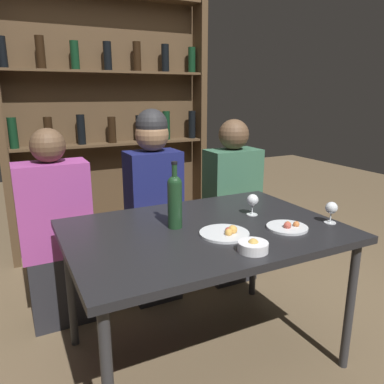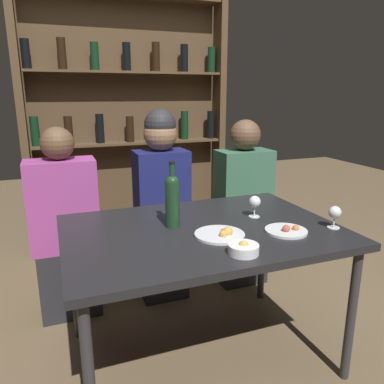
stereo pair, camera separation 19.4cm
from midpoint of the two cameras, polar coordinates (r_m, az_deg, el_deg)
The scene contains 12 objects.
ground_plane at distance 2.23m, azimuth -0.95°, elevation -23.52°, with size 10.00×10.00×0.00m, color brown.
dining_table at distance 1.88m, azimuth -1.04°, elevation -7.15°, with size 1.34×0.93×0.73m.
wine_rack_wall at distance 3.40m, azimuth -14.19°, elevation 12.26°, with size 1.78×0.21×2.40m.
wine_bottle at distance 1.83m, azimuth -5.68°, elevation -1.11°, with size 0.07×0.07×0.33m.
wine_glass_0 at distance 2.00m, azimuth 17.92°, elevation -2.48°, with size 0.06×0.06×0.11m.
wine_glass_1 at distance 2.04m, azimuth 6.56°, elevation -1.37°, with size 0.06×0.06×0.12m.
food_plate_0 at distance 1.77m, azimuth 2.00°, elevation -6.31°, with size 0.24×0.24×0.05m.
food_plate_1 at distance 1.88m, azimuth 11.53°, elevation -5.29°, with size 0.20×0.20×0.04m.
snack_bowl at distance 1.59m, azimuth 5.85°, elevation -8.32°, with size 0.13×0.13×0.06m.
seated_person_left at distance 2.40m, azimuth -22.14°, elevation -6.32°, with size 0.40×0.22×1.20m.
seated_person_center at distance 2.48m, azimuth -8.05°, elevation -2.50°, with size 0.34×0.22×1.29m.
seated_person_right at distance 2.74m, azimuth 4.07°, elevation -2.30°, with size 0.38×0.22×1.21m.
Camera 1 is at (-0.84, -1.53, 1.39)m, focal length 35.00 mm.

